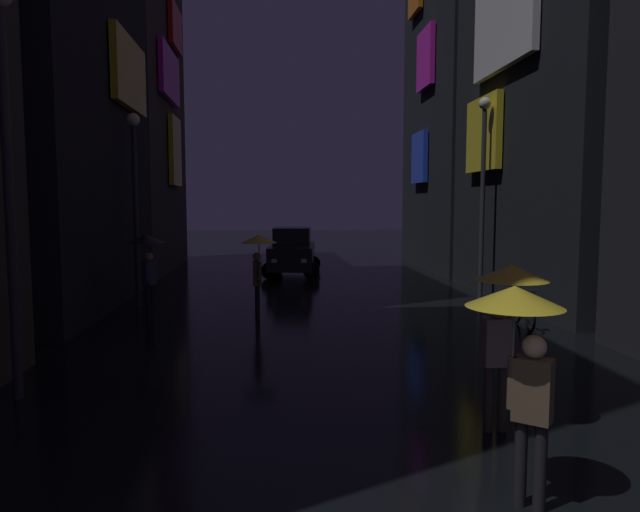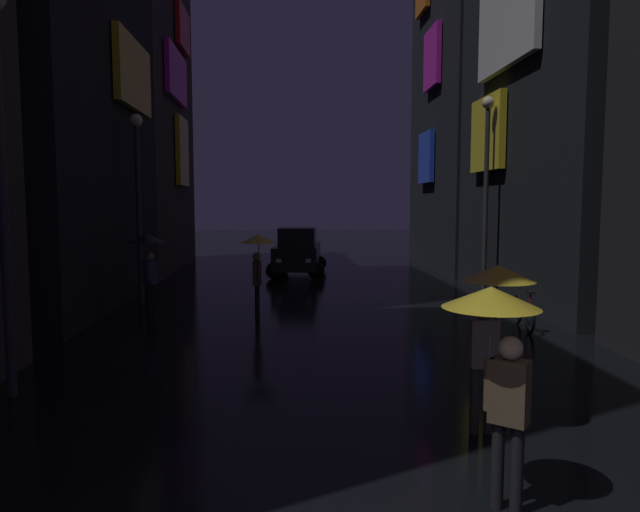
# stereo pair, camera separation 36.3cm
# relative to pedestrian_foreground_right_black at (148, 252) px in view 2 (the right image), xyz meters

# --- Properties ---
(building_left_far) EXTENTS (4.25, 8.73, 14.67)m
(building_left_far) POSITION_rel_pedestrian_foreground_right_black_xyz_m (-3.18, 10.92, 5.67)
(building_left_far) COLOR #33302D
(building_left_far) RESTS_ON ground
(building_right_mid) EXTENTS (4.25, 8.61, 14.70)m
(building_right_mid) POSITION_rel_pedestrian_foreground_right_black_xyz_m (11.78, 1.86, 5.69)
(building_right_mid) COLOR black
(building_right_mid) RESTS_ON ground
(building_right_far) EXTENTS (4.25, 7.86, 16.78)m
(building_right_far) POSITION_rel_pedestrian_foreground_right_black_xyz_m (11.79, 10.49, 6.73)
(building_right_far) COLOR black
(building_right_far) RESTS_ON ground
(pedestrian_foreground_right_black) EXTENTS (0.90, 0.90, 2.12)m
(pedestrian_foreground_right_black) POSITION_rel_pedestrian_foreground_right_black_xyz_m (0.00, 0.00, 0.00)
(pedestrian_foreground_right_black) COLOR black
(pedestrian_foreground_right_black) RESTS_ON ground
(pedestrian_near_crossing_yellow) EXTENTS (0.90, 0.90, 2.12)m
(pedestrian_near_crossing_yellow) POSITION_rel_pedestrian_foreground_right_black_xyz_m (2.75, -0.28, 0.00)
(pedestrian_near_crossing_yellow) COLOR black
(pedestrian_near_crossing_yellow) RESTS_ON ground
(pedestrian_midstreet_left_yellow) EXTENTS (0.90, 0.90, 2.12)m
(pedestrian_midstreet_left_yellow) POSITION_rel_pedestrian_foreground_right_black_xyz_m (5.98, -7.55, 0.00)
(pedestrian_midstreet_left_yellow) COLOR #38332D
(pedestrian_midstreet_left_yellow) RESTS_ON ground
(pedestrian_far_right_yellow) EXTENTS (0.90, 0.90, 2.12)m
(pedestrian_far_right_yellow) POSITION_rel_pedestrian_foreground_right_black_xyz_m (5.35, -9.34, 0.00)
(pedestrian_far_right_yellow) COLOR black
(pedestrian_far_right_yellow) RESTS_ON ground
(bicycle_parked_at_storefront) EXTENTS (0.35, 1.81, 0.96)m
(bicycle_parked_at_storefront) POSITION_rel_pedestrian_foreground_right_black_xyz_m (8.90, -1.75, -1.28)
(bicycle_parked_at_storefront) COLOR black
(bicycle_parked_at_storefront) RESTS_ON ground
(car_distant) EXTENTS (2.53, 4.28, 1.92)m
(car_distant) POSITION_rel_pedestrian_foreground_right_black_xyz_m (3.94, 8.68, -0.74)
(car_distant) COLOR black
(car_distant) RESTS_ON ground
(streetlamp_right_far) EXTENTS (0.36, 0.36, 5.97)m
(streetlamp_right_far) POSITION_rel_pedestrian_foreground_right_black_xyz_m (9.30, 2.05, 2.02)
(streetlamp_right_far) COLOR #2D2D33
(streetlamp_right_far) RESTS_ON ground
(streetlamp_left_far) EXTENTS (0.36, 0.36, 5.37)m
(streetlamp_left_far) POSITION_rel_pedestrian_foreground_right_black_xyz_m (-0.70, 2.00, 1.70)
(streetlamp_left_far) COLOR #2D2D33
(streetlamp_left_far) RESTS_ON ground
(streetlamp_left_near) EXTENTS (0.36, 0.36, 5.97)m
(streetlamp_left_near) POSITION_rel_pedestrian_foreground_right_black_xyz_m (-0.70, -5.77, 2.02)
(streetlamp_left_near) COLOR #2D2D33
(streetlamp_left_near) RESTS_ON ground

